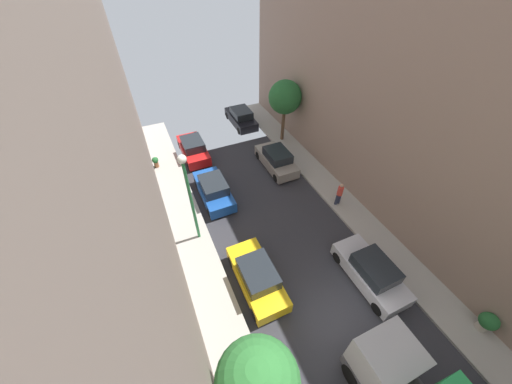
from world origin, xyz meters
The scene contains 15 objects.
ground centered at (0.00, 0.00, 0.00)m, with size 32.00×32.00×0.00m, color #2D2D33.
sidewalk_left centered at (-5.00, 0.00, 0.07)m, with size 2.00×44.00×0.15m, color #A8A399.
sidewalk_right centered at (5.00, 0.00, 0.07)m, with size 2.00×44.00×0.15m, color #A8A399.
parked_car_left_3 centered at (-2.70, 3.30, 0.72)m, with size 1.78×4.20×1.57m.
parked_car_left_4 centered at (-2.70, 10.36, 0.72)m, with size 1.78×4.20×1.57m.
parked_car_left_5 centered at (-2.70, 15.67, 0.72)m, with size 1.78×4.20×1.57m.
parked_car_right_2 centered at (2.70, 1.16, 0.72)m, with size 1.78×4.20×1.57m.
parked_car_right_3 centered at (2.70, 11.63, 0.72)m, with size 1.78×4.20×1.57m.
parked_car_right_4 centered at (2.70, 18.83, 0.72)m, with size 1.78×4.20×1.57m.
pedestrian centered at (4.51, 6.32, 1.07)m, with size 0.40×0.36×1.72m.
street_tree_1 centered at (4.92, 14.83, 3.91)m, with size 2.61×2.61×5.09m.
street_tree_2 centered at (-4.81, -1.35, 3.80)m, with size 2.53×2.53×4.94m.
potted_plant_0 centered at (-5.74, 15.28, 0.65)m, with size 0.47×0.47×0.86m.
potted_plant_1 centered at (5.68, -2.91, 0.76)m, with size 0.78×0.78×1.09m.
lamp_post centered at (-4.60, 7.43, 3.98)m, with size 0.44×0.44×5.87m.
Camera 1 is at (-5.68, -3.18, 13.27)m, focal length 19.33 mm.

